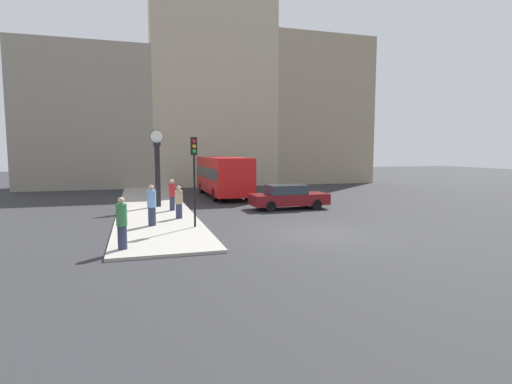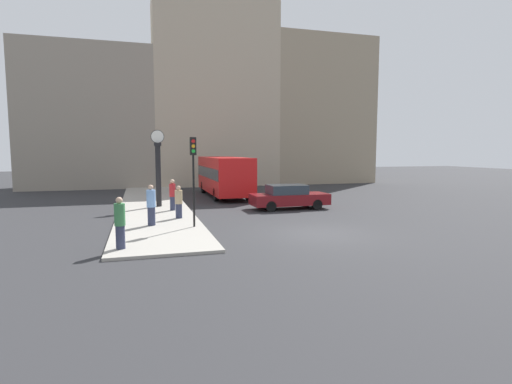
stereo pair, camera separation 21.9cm
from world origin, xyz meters
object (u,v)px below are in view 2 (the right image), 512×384
Objects in this scene: street_clock at (158,169)px; pedestrian_tan_coat at (179,202)px; traffic_light_near at (193,163)px; pedestrian_green_hoodie at (120,223)px; pedestrian_blue_stripe at (151,205)px; pedestrian_red_top at (172,195)px; bus_distant at (224,174)px; sedan_car at (289,197)px.

pedestrian_tan_coat is (0.74, -4.57, -1.40)m from street_clock.
traffic_light_near reaches higher than pedestrian_green_hoodie.
pedestrian_blue_stripe reaches higher than pedestrian_red_top.
bus_distant is 8.12m from pedestrian_red_top.
bus_distant reaches higher than pedestrian_red_top.
pedestrian_tan_coat is 2.74m from pedestrian_red_top.
traffic_light_near is at bearing -84.32° from pedestrian_red_top.
pedestrian_tan_coat is 0.91× the size of pedestrian_green_hoodie.
traffic_light_near reaches higher than pedestrian_red_top.
traffic_light_near is 2.24× the size of pedestrian_red_top.
pedestrian_green_hoodie is (-2.88, -3.25, -1.88)m from traffic_light_near.
bus_distant reaches higher than pedestrian_blue_stripe.
sedan_car is 2.63× the size of pedestrian_red_top.
street_clock is at bearing 161.55° from sedan_car.
street_clock is 2.50× the size of pedestrian_blue_stripe.
pedestrian_green_hoodie is at bearing -139.03° from sedan_car.
street_clock reaches higher than traffic_light_near.
street_clock reaches higher than pedestrian_blue_stripe.
traffic_light_near is 2.14× the size of pedestrian_blue_stripe.
traffic_light_near is (-3.79, -12.01, 1.20)m from bus_distant.
street_clock reaches higher than pedestrian_green_hoodie.
pedestrian_blue_stripe is at bearing 154.54° from traffic_light_near.
pedestrian_tan_coat is at bearing 100.05° from traffic_light_near.
sedan_car is at bearing 36.74° from traffic_light_near.
street_clock reaches higher than bus_distant.
sedan_car is 7.86m from bus_distant.
street_clock is 10.46m from pedestrian_green_hoodie.
street_clock is (-1.16, 6.99, -0.56)m from traffic_light_near.
pedestrian_tan_coat is at bearing -161.87° from sedan_car.
sedan_car is at bearing -5.14° from pedestrian_red_top.
pedestrian_green_hoodie is at bearing -113.61° from bus_distant.
pedestrian_tan_coat is at bearing -88.25° from pedestrian_red_top.
traffic_light_near reaches higher than sedan_car.
traffic_light_near is 4.73m from pedestrian_green_hoodie.
pedestrian_blue_stripe is 4.24m from pedestrian_green_hoodie.
pedestrian_blue_stripe is at bearing -116.43° from bus_distant.
pedestrian_red_top reaches higher than pedestrian_tan_coat.
pedestrian_blue_stripe is (-7.87, -3.72, 0.30)m from sedan_car.
pedestrian_red_top is at bearing 73.82° from pedestrian_blue_stripe.
bus_distant is 5.16× the size of pedestrian_green_hoodie.
bus_distant is 7.09m from street_clock.
street_clock is at bearing 109.61° from pedestrian_red_top.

